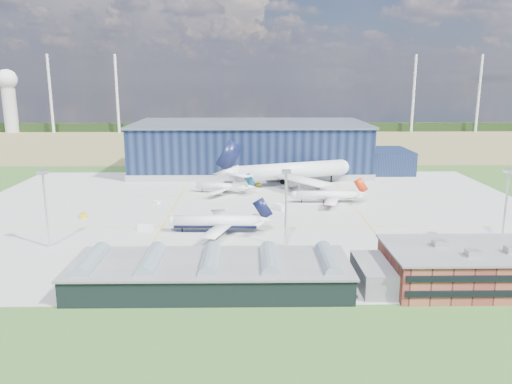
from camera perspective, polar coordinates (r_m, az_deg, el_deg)
name	(u,v)px	position (r m, az deg, el deg)	size (l,w,h in m)	color
ground	(251,218)	(178.07, -0.55, -3.03)	(600.00, 600.00, 0.00)	#315821
apron	(251,211)	(187.71, -0.56, -2.19)	(220.00, 160.00, 0.08)	#AFAFAA
farmland	(250,142)	(394.30, -0.72, 5.75)	(600.00, 220.00, 0.01)	olive
treeline	(250,127)	(473.40, -0.75, 7.43)	(600.00, 8.00, 8.00)	black
horizon_dressing	(40,95)	(503.33, -23.47, 10.16)	(440.20, 18.00, 70.00)	silver
hangar	(255,149)	(268.68, -0.06, 4.91)	(145.00, 62.00, 26.10)	black
ops_building	(483,267)	(132.02, 24.47, -7.79)	(46.00, 23.00, 10.90)	maroon
glass_concourse	(225,273)	(120.18, -3.51, -9.18)	(78.00, 23.00, 8.60)	black
light_mast_west	(45,196)	(156.75, -23.00, -0.45)	(2.60, 2.60, 23.00)	silver
light_mast_center	(286,195)	(145.55, 3.44, -0.40)	(2.60, 2.60, 23.00)	silver
light_mast_east	(507,195)	(163.76, 26.76, -0.28)	(2.60, 2.60, 23.00)	silver
airliner_navy	(215,215)	(161.27, -4.66, -2.68)	(34.80, 34.05, 11.35)	white
airliner_red	(326,191)	(200.53, 8.03, 0.16)	(31.30, 30.62, 10.21)	white
airliner_widebody	(291,162)	(230.23, 4.04, 3.39)	(67.69, 66.22, 22.07)	white
airliner_regional	(221,183)	(216.15, -3.98, 1.05)	(28.49, 27.87, 9.29)	white
gse_tug_a	(83,216)	(189.18, -19.12, -2.56)	(2.25, 3.68, 1.53)	gold
gse_tug_b	(99,260)	(143.29, -17.51, -7.38)	(1.97, 2.96, 1.28)	gold
gse_van_a	(145,228)	(167.28, -12.52, -4.02)	(2.12, 4.85, 2.12)	white
gse_van_b	(280,207)	(188.99, 2.74, -1.74)	(2.32, 5.06, 2.32)	white
gse_tug_c	(258,185)	(231.11, 0.21, 0.86)	(2.05, 3.28, 1.43)	gold
gse_cart_b	(156,202)	(201.88, -11.31, -1.18)	(2.02, 3.02, 1.31)	white
car_a	(467,263)	(146.29, 22.98, -7.44)	(1.29, 3.21, 1.10)	#99999E
car_b	(328,247)	(147.97, 8.17, -6.28)	(1.21, 3.47, 1.14)	#99999E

